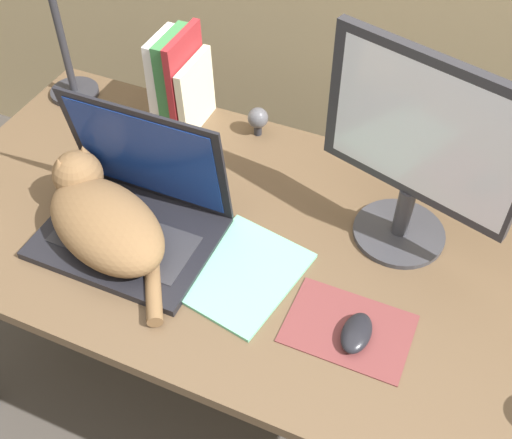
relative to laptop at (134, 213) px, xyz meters
name	(u,v)px	position (x,y,z in m)	size (l,w,h in m)	color
desk	(252,255)	(0.24, 0.09, -0.12)	(1.50, 0.77, 0.73)	brown
laptop	(134,213)	(0.00, 0.00, 0.00)	(0.37, 0.28, 0.29)	black
cat	(102,218)	(-0.05, -0.05, 0.01)	(0.39, 0.30, 0.15)	brown
external_monitor	(419,149)	(0.53, 0.22, 0.19)	(0.40, 0.20, 0.45)	#333338
mousepad	(348,328)	(0.51, -0.06, -0.05)	(0.24, 0.17, 0.00)	brown
computer_mouse	(356,333)	(0.52, -0.07, -0.04)	(0.06, 0.10, 0.03)	black
book_row	(179,82)	(-0.09, 0.39, 0.06)	(0.11, 0.16, 0.25)	white
notepad	(242,273)	(0.26, -0.02, -0.05)	(0.25, 0.29, 0.01)	#6BBC93
webcam	(258,119)	(0.11, 0.41, -0.01)	(0.05, 0.05, 0.08)	#232328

